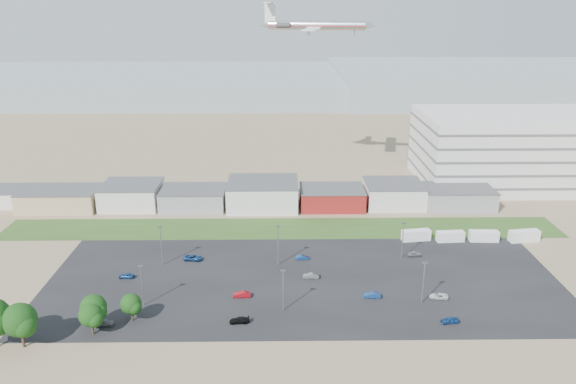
{
  "coord_description": "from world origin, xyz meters",
  "views": [
    {
      "loc": [
        -0.22,
        -98.2,
        62.08
      ],
      "look_at": [
        1.39,
        22.0,
        21.29
      ],
      "focal_mm": 35.0,
      "sensor_mm": 36.0,
      "label": 1
    }
  ],
  "objects_px": {
    "box_trailer_a": "(416,235)",
    "parked_car_2": "(450,320)",
    "parked_car_8": "(414,254)",
    "parked_car_11": "(303,257)",
    "parked_car_10": "(105,323)",
    "parked_car_7": "(311,276)",
    "parked_car_4": "(242,294)",
    "parked_car_1": "(372,295)",
    "parked_car_0": "(439,296)",
    "parked_car_5": "(126,276)",
    "parked_car_9": "(193,258)",
    "airliner": "(317,25)",
    "parked_car_3": "(239,320)"
  },
  "relations": [
    {
      "from": "parked_car_4",
      "to": "parked_car_7",
      "type": "relative_size",
      "value": 1.05
    },
    {
      "from": "parked_car_7",
      "to": "parked_car_0",
      "type": "bearing_deg",
      "value": 71.76
    },
    {
      "from": "parked_car_8",
      "to": "parked_car_11",
      "type": "bearing_deg",
      "value": 85.64
    },
    {
      "from": "parked_car_0",
      "to": "parked_car_5",
      "type": "bearing_deg",
      "value": -93.14
    },
    {
      "from": "airliner",
      "to": "parked_car_4",
      "type": "relative_size",
      "value": 10.12
    },
    {
      "from": "box_trailer_a",
      "to": "parked_car_10",
      "type": "relative_size",
      "value": 1.91
    },
    {
      "from": "box_trailer_a",
      "to": "parked_car_9",
      "type": "height_order",
      "value": "box_trailer_a"
    },
    {
      "from": "box_trailer_a",
      "to": "parked_car_11",
      "type": "xyz_separation_m",
      "value": [
        -31.58,
        -11.82,
        -0.91
      ]
    },
    {
      "from": "parked_car_0",
      "to": "parked_car_10",
      "type": "distance_m",
      "value": 71.19
    },
    {
      "from": "parked_car_9",
      "to": "parked_car_2",
      "type": "bearing_deg",
      "value": -112.1
    },
    {
      "from": "airliner",
      "to": "parked_car_1",
      "type": "height_order",
      "value": "airliner"
    },
    {
      "from": "parked_car_2",
      "to": "parked_car_9",
      "type": "distance_m",
      "value": 64.15
    },
    {
      "from": "parked_car_0",
      "to": "parked_car_1",
      "type": "distance_m",
      "value": 14.65
    },
    {
      "from": "parked_car_10",
      "to": "parked_car_1",
      "type": "bearing_deg",
      "value": -78.21
    },
    {
      "from": "parked_car_9",
      "to": "parked_car_0",
      "type": "bearing_deg",
      "value": -103.52
    },
    {
      "from": "parked_car_3",
      "to": "parked_car_9",
      "type": "xyz_separation_m",
      "value": [
        -13.72,
        29.46,
        0.07
      ]
    },
    {
      "from": "parked_car_1",
      "to": "box_trailer_a",
      "type": "bearing_deg",
      "value": 156.28
    },
    {
      "from": "parked_car_3",
      "to": "parked_car_5",
      "type": "distance_m",
      "value": 34.47
    },
    {
      "from": "parked_car_9",
      "to": "parked_car_8",
      "type": "bearing_deg",
      "value": -82.52
    },
    {
      "from": "parked_car_4",
      "to": "parked_car_11",
      "type": "xyz_separation_m",
      "value": [
        14.22,
        18.98,
        -0.1
      ]
    },
    {
      "from": "parked_car_2",
      "to": "parked_car_8",
      "type": "height_order",
      "value": "parked_car_8"
    },
    {
      "from": "parked_car_10",
      "to": "parked_car_11",
      "type": "bearing_deg",
      "value": -52.66
    },
    {
      "from": "parked_car_5",
      "to": "parked_car_9",
      "type": "height_order",
      "value": "parked_car_9"
    },
    {
      "from": "parked_car_4",
      "to": "parked_car_2",
      "type": "bearing_deg",
      "value": 74.48
    },
    {
      "from": "parked_car_2",
      "to": "parked_car_1",
      "type": "bearing_deg",
      "value": -134.03
    },
    {
      "from": "parked_car_4",
      "to": "parked_car_10",
      "type": "distance_m",
      "value": 29.2
    },
    {
      "from": "parked_car_2",
      "to": "parked_car_7",
      "type": "height_order",
      "value": "parked_car_2"
    },
    {
      "from": "parked_car_8",
      "to": "parked_car_7",
      "type": "bearing_deg",
      "value": 105.9
    },
    {
      "from": "airliner",
      "to": "box_trailer_a",
      "type": "bearing_deg",
      "value": -54.82
    },
    {
      "from": "parked_car_4",
      "to": "parked_car_5",
      "type": "distance_m",
      "value": 29.49
    },
    {
      "from": "parked_car_2",
      "to": "parked_car_4",
      "type": "height_order",
      "value": "parked_car_4"
    },
    {
      "from": "parked_car_0",
      "to": "parked_car_3",
      "type": "height_order",
      "value": "parked_car_3"
    },
    {
      "from": "parked_car_4",
      "to": "parked_car_9",
      "type": "distance_m",
      "value": 23.26
    },
    {
      "from": "parked_car_2",
      "to": "parked_car_10",
      "type": "height_order",
      "value": "parked_car_2"
    },
    {
      "from": "parked_car_7",
      "to": "parked_car_2",
      "type": "bearing_deg",
      "value": 55.38
    },
    {
      "from": "box_trailer_a",
      "to": "parked_car_8",
      "type": "distance_m",
      "value": 10.74
    },
    {
      "from": "parked_car_1",
      "to": "parked_car_9",
      "type": "distance_m",
      "value": 46.73
    },
    {
      "from": "parked_car_10",
      "to": "parked_car_11",
      "type": "distance_m",
      "value": 51.05
    },
    {
      "from": "airliner",
      "to": "parked_car_4",
      "type": "xyz_separation_m",
      "value": [
        -21.08,
        -87.0,
        -53.93
      ]
    },
    {
      "from": "parked_car_4",
      "to": "box_trailer_a",
      "type": "bearing_deg",
      "value": 122.97
    },
    {
      "from": "parked_car_7",
      "to": "parked_car_10",
      "type": "relative_size",
      "value": 0.93
    },
    {
      "from": "box_trailer_a",
      "to": "parked_car_2",
      "type": "distance_m",
      "value": 42.1
    },
    {
      "from": "parked_car_1",
      "to": "parked_car_4",
      "type": "distance_m",
      "value": 28.88
    },
    {
      "from": "parked_car_1",
      "to": "parked_car_11",
      "type": "bearing_deg",
      "value": -138.72
    },
    {
      "from": "parked_car_3",
      "to": "parked_car_2",
      "type": "bearing_deg",
      "value": 85.57
    },
    {
      "from": "box_trailer_a",
      "to": "parked_car_7",
      "type": "height_order",
      "value": "box_trailer_a"
    },
    {
      "from": "airliner",
      "to": "parked_car_10",
      "type": "distance_m",
      "value": 121.91
    },
    {
      "from": "parked_car_0",
      "to": "parked_car_11",
      "type": "distance_m",
      "value": 35.58
    },
    {
      "from": "parked_car_3",
      "to": "parked_car_7",
      "type": "height_order",
      "value": "parked_car_7"
    },
    {
      "from": "parked_car_1",
      "to": "parked_car_10",
      "type": "xyz_separation_m",
      "value": [
        -55.84,
        -10.52,
        -0.04
      ]
    }
  ]
}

